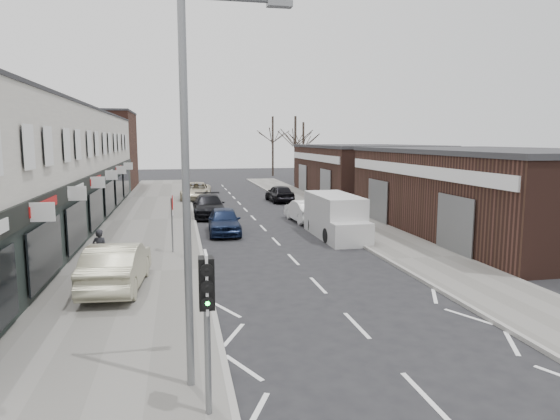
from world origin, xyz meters
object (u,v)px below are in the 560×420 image
warning_sign (172,207)px  parked_car_right_a (304,211)px  sedan_on_pavement (117,265)px  parked_car_left_b (209,206)px  traffic_light (207,296)px  parked_car_right_b (279,193)px  white_van (335,217)px  street_lamp (194,171)px  pedestrian (100,250)px  parked_car_left_a (224,221)px  parked_car_left_c (196,191)px

warning_sign → parked_car_right_a: size_ratio=0.63×
sedan_on_pavement → parked_car_left_b: (4.12, 16.43, -0.18)m
traffic_light → parked_car_right_b: traffic_light is taller
warning_sign → sedan_on_pavement: (-1.86, -5.32, -1.28)m
parked_car_right_a → white_van: bearing=91.7°
street_lamp → traffic_light: bearing=-84.1°
traffic_light → parked_car_right_a: (7.35, 21.79, -1.71)m
street_lamp → pedestrian: bearing=108.7°
white_van → street_lamp: bearing=-117.8°
warning_sign → parked_car_right_b: (8.62, 18.20, -1.47)m
white_van → pedestrian: size_ratio=3.55×
sedan_on_pavement → parked_car_right_a: bearing=-123.2°
warning_sign → pedestrian: (-2.79, -2.70, -1.26)m
street_lamp → parked_car_right_a: size_ratio=1.86×
parked_car_left_a → warning_sign: bearing=-118.1°
traffic_light → white_van: (7.80, 16.65, -1.34)m
street_lamp → pedestrian: street_lamp is taller
parked_car_left_a → parked_car_right_a: (5.37, 3.13, -0.03)m
white_van → pedestrian: white_van is taller
traffic_light → parked_car_left_b: size_ratio=0.60×
sedan_on_pavement → pedestrian: (-0.93, 2.62, 0.02)m
parked_car_left_c → warning_sign: bearing=-90.3°
traffic_light → white_van: size_ratio=0.53×
warning_sign → parked_car_left_a: (2.73, 4.65, -1.46)m
street_lamp → parked_car_right_a: (7.47, 20.58, -3.91)m
parked_car_left_b → sedan_on_pavement: bearing=-103.5°
street_lamp → parked_car_right_b: street_lamp is taller
warning_sign → parked_car_left_c: (1.76, 21.01, -1.44)m
warning_sign → white_van: 9.03m
parked_car_left_a → parked_car_left_b: (-0.47, 6.46, 0.01)m
traffic_light → parked_car_left_b: (1.51, 25.13, -1.67)m
parked_car_left_a → white_van: bearing=-16.8°
parked_car_left_a → parked_car_left_b: parked_car_left_b is taller
street_lamp → pedestrian: size_ratio=4.85×
white_van → sedan_on_pavement: size_ratio=1.20×
pedestrian → parked_car_right_a: size_ratio=0.38×
traffic_light → parked_car_left_b: 25.23m
warning_sign → parked_car_right_b: warning_sign is taller
white_van → parked_car_left_b: (-6.29, 8.48, -0.33)m
pedestrian → parked_car_left_c: size_ratio=0.30×
sedan_on_pavement → parked_car_left_b: size_ratio=0.95×
street_lamp → parked_car_left_a: (2.10, 17.45, -3.88)m
warning_sign → parked_car_left_b: bearing=78.5°
parked_car_left_b → street_lamp: bearing=-93.4°
parked_car_left_b → parked_car_right_b: 9.52m
traffic_light → street_lamp: size_ratio=0.39×
white_van → parked_car_left_a: (-5.83, 2.01, -0.34)m
parked_car_left_c → parked_car_right_b: size_ratio=1.28×
traffic_light → parked_car_left_c: size_ratio=0.57×
parked_car_left_b → parked_car_left_a: bearing=-85.3°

